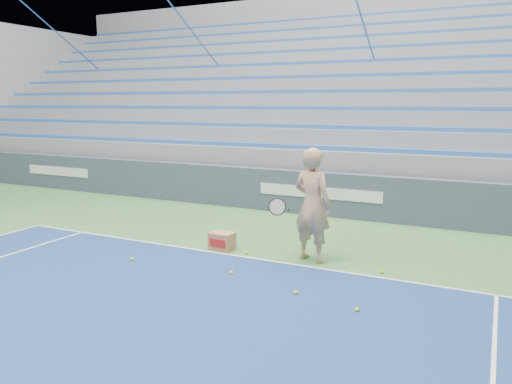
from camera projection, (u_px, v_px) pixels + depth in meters
sponsor_barrier at (321, 194)px, 12.59m from camera, size 30.00×0.32×1.10m
bleachers at (375, 116)px, 17.32m from camera, size 31.00×9.15×7.30m
tennis_player at (312, 205)px, 8.86m from camera, size 1.03×0.95×2.05m
ball_box at (222, 241)px, 9.67m from camera, size 0.47×0.37×0.34m
tennis_ball_0 at (296, 293)px, 7.41m from camera, size 0.07×0.07×0.07m
tennis_ball_1 at (246, 253)px, 9.38m from camera, size 0.07×0.07×0.07m
tennis_ball_2 at (132, 259)px, 8.99m from camera, size 0.07×0.07×0.07m
tennis_ball_3 at (209, 244)px, 9.94m from camera, size 0.07×0.07×0.07m
tennis_ball_4 at (357, 310)px, 6.80m from camera, size 0.07×0.07×0.07m
tennis_ball_5 at (382, 272)px, 8.33m from camera, size 0.07×0.07×0.07m
tennis_ball_6 at (231, 273)px, 8.28m from camera, size 0.07×0.07×0.07m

